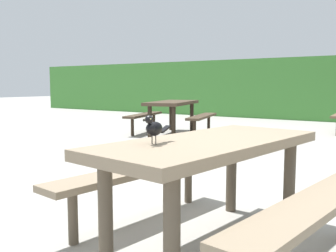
# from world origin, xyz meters

# --- Properties ---
(ground_plane) EXTENTS (60.00, 60.00, 0.00)m
(ground_plane) POSITION_xyz_m (0.00, 0.00, 0.00)
(ground_plane) COLOR #A3A099
(picnic_table_foreground) EXTENTS (1.89, 1.91, 0.74)m
(picnic_table_foreground) POSITION_xyz_m (-0.05, -0.16, 0.56)
(picnic_table_foreground) COLOR #84725B
(picnic_table_foreground) RESTS_ON ground
(bird_grackle) EXTENTS (0.08, 0.29, 0.18)m
(bird_grackle) POSITION_xyz_m (-0.24, -0.56, 0.84)
(bird_grackle) COLOR black
(bird_grackle) RESTS_ON picnic_table_foreground
(picnic_table_far_centre) EXTENTS (2.06, 2.09, 0.74)m
(picnic_table_far_centre) POSITION_xyz_m (-3.61, 4.72, 0.56)
(picnic_table_far_centre) COLOR #473828
(picnic_table_far_centre) RESTS_ON ground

